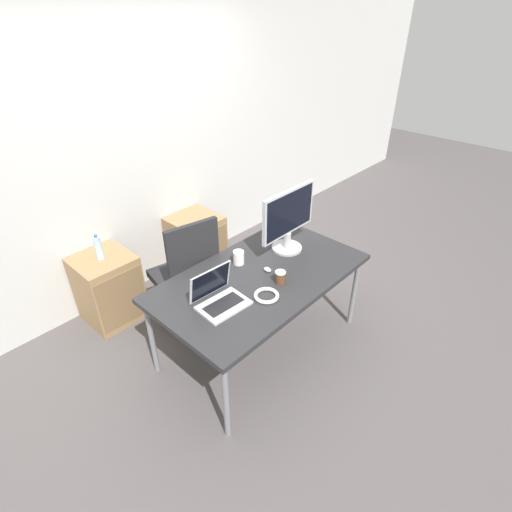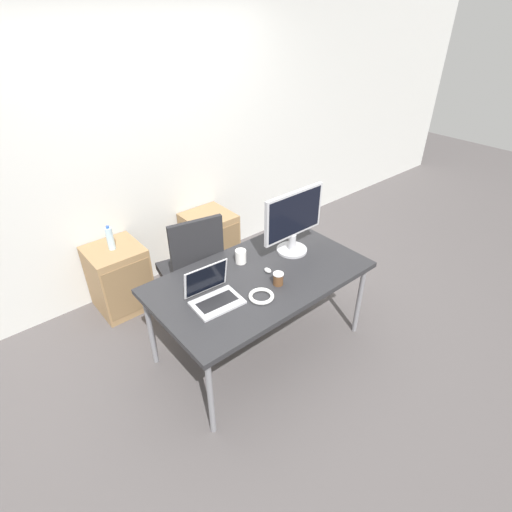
% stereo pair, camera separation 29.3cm
% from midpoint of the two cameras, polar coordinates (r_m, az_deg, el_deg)
% --- Properties ---
extents(ground_plane, '(14.00, 14.00, 0.00)m').
position_cam_midpoint_polar(ground_plane, '(3.46, 2.99, -12.64)').
color(ground_plane, '#514C4C').
extents(wall_back, '(10.00, 0.05, 2.60)m').
position_cam_midpoint_polar(wall_back, '(3.83, -12.28, 14.46)').
color(wall_back, silver).
rests_on(wall_back, ground_plane).
extents(desk, '(1.63, 0.92, 0.72)m').
position_cam_midpoint_polar(desk, '(3.01, 3.35, -3.56)').
color(desk, '#28282B').
rests_on(desk, ground_plane).
extents(office_chair, '(0.56, 0.60, 1.05)m').
position_cam_midpoint_polar(office_chair, '(3.54, -6.68, -3.31)').
color(office_chair, '#232326').
rests_on(office_chair, ground_plane).
extents(cabinet_left, '(0.46, 0.46, 0.63)m').
position_cam_midpoint_polar(cabinet_left, '(3.81, -16.90, -3.11)').
color(cabinet_left, '#99754C').
rests_on(cabinet_left, ground_plane).
extents(cabinet_right, '(0.46, 0.46, 0.63)m').
position_cam_midpoint_polar(cabinet_right, '(4.20, -4.61, 1.99)').
color(cabinet_right, '#99754C').
rests_on(cabinet_right, ground_plane).
extents(water_bottle, '(0.06, 0.06, 0.23)m').
position_cam_midpoint_polar(water_bottle, '(3.59, -17.97, 2.34)').
color(water_bottle, silver).
rests_on(water_bottle, cabinet_left).
extents(laptop_center, '(0.34, 0.29, 0.25)m').
position_cam_midpoint_polar(laptop_center, '(2.72, -3.05, -5.62)').
color(laptop_center, silver).
rests_on(laptop_center, desk).
extents(monitor, '(0.58, 0.25, 0.53)m').
position_cam_midpoint_polar(monitor, '(3.16, 8.04, 4.91)').
color(monitor, '#B7B7BC').
rests_on(monitor, desk).
extents(mouse, '(0.04, 0.06, 0.03)m').
position_cam_midpoint_polar(mouse, '(3.01, 4.48, -2.15)').
color(mouse, silver).
rests_on(mouse, desk).
extents(coffee_cup_white, '(0.09, 0.09, 0.11)m').
position_cam_midpoint_polar(coffee_cup_white, '(3.10, 0.55, -0.12)').
color(coffee_cup_white, white).
rests_on(coffee_cup_white, desk).
extents(coffee_cup_brown, '(0.08, 0.08, 0.10)m').
position_cam_midpoint_polar(coffee_cup_brown, '(2.88, 6.11, -3.36)').
color(coffee_cup_brown, brown).
rests_on(coffee_cup_brown, desk).
extents(cable_coil, '(0.18, 0.18, 0.03)m').
position_cam_midpoint_polar(cable_coil, '(2.77, 3.81, -5.85)').
color(cable_coil, white).
rests_on(cable_coil, desk).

